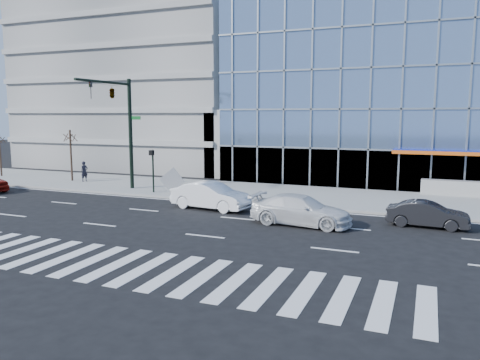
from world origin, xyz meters
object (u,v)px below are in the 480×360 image
at_px(pedestrian, 84,171).
at_px(traffic_signal, 118,106).
at_px(dark_sedan, 428,214).
at_px(street_tree_near, 70,137).
at_px(tilted_panel, 172,180).
at_px(ped_signal_post, 152,164).
at_px(white_suv, 301,210).
at_px(white_sedan, 211,196).

bearing_deg(pedestrian, traffic_signal, -98.42).
bearing_deg(dark_sedan, street_tree_near, 81.52).
xyz_separation_m(dark_sedan, tilted_panel, (-16.49, 3.20, 0.42)).
bearing_deg(ped_signal_post, street_tree_near, 164.94).
distance_m(traffic_signal, white_suv, 16.18).
xyz_separation_m(white_suv, pedestrian, (-20.20, 7.57, 0.22)).
distance_m(white_suv, dark_sedan, 6.29).
bearing_deg(street_tree_near, white_sedan, -20.17).
bearing_deg(white_suv, dark_sedan, -68.92).
distance_m(traffic_signal, ped_signal_post, 4.75).
relative_size(street_tree_near, white_sedan, 0.87).
height_order(traffic_signal, street_tree_near, traffic_signal).
distance_m(ped_signal_post, white_sedan, 6.92).
bearing_deg(white_sedan, street_tree_near, 77.38).
distance_m(dark_sedan, pedestrian, 26.82).
bearing_deg(pedestrian, dark_sedan, -83.48).
bearing_deg(dark_sedan, white_suv, 110.65).
bearing_deg(tilted_panel, white_suv, -38.57).
height_order(dark_sedan, tilted_panel, tilted_panel).
distance_m(street_tree_near, white_sedan, 16.80).
height_order(white_suv, white_sedan, white_sedan).
height_order(street_tree_near, white_suv, street_tree_near).
xyz_separation_m(ped_signal_post, white_suv, (12.02, -5.03, -1.39)).
height_order(traffic_signal, dark_sedan, traffic_signal).
bearing_deg(street_tree_near, ped_signal_post, -15.06).
height_order(white_suv, tilted_panel, tilted_panel).
bearing_deg(traffic_signal, tilted_panel, 6.10).
bearing_deg(street_tree_near, white_suv, -19.41).
distance_m(street_tree_near, white_suv, 23.02).
height_order(white_suv, dark_sedan, white_suv).
relative_size(dark_sedan, tilted_panel, 3.01).
relative_size(street_tree_near, dark_sedan, 1.08).
xyz_separation_m(street_tree_near, tilted_panel, (11.03, -2.50, -2.71)).
height_order(street_tree_near, dark_sedan, street_tree_near).
relative_size(ped_signal_post, white_sedan, 0.62).
relative_size(white_suv, dark_sedan, 1.33).
distance_m(ped_signal_post, white_suv, 13.10).
bearing_deg(dark_sedan, traffic_signal, 85.54).
relative_size(traffic_signal, ped_signal_post, 2.67).
distance_m(ped_signal_post, dark_sedan, 18.35).
relative_size(traffic_signal, dark_sedan, 2.05).
bearing_deg(pedestrian, white_suv, -91.78).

